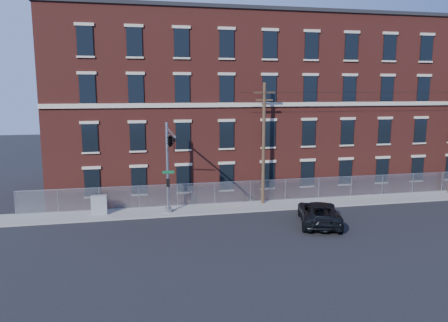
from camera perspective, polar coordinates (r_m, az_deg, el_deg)
ground at (r=30.85m, az=4.63°, el=-8.63°), size 140.00×140.00×0.00m
sidewalk at (r=40.04m, az=19.28°, el=-4.81°), size 65.00×3.00×0.12m
mill_building at (r=46.75m, az=14.15°, el=7.46°), size 55.30×14.32×16.30m
chain_link_fence at (r=40.90m, az=18.42°, el=-3.03°), size 59.06×0.06×1.85m
traffic_signal_mast at (r=30.66m, az=-7.23°, el=1.56°), size 0.90×6.75×7.00m
utility_pole_near at (r=35.52m, az=5.28°, el=2.59°), size 1.80×0.28×10.00m
pickup_truck at (r=31.84m, az=12.48°, el=-6.73°), size 4.29×6.36×1.62m
utility_cabinet at (r=34.36m, az=-16.21°, el=-5.61°), size 1.18×0.61×1.46m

